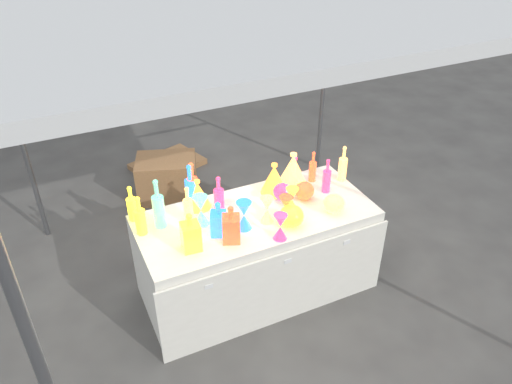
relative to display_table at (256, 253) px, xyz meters
name	(u,v)px	position (x,y,z in m)	size (l,w,h in m)	color
ground	(256,287)	(0.00, 0.01, -0.37)	(80.00, 80.00, 0.00)	#5F5D58
display_table	(256,253)	(0.00, 0.00, 0.00)	(1.84, 0.83, 0.75)	white
cardboard_box_closed	(167,178)	(-0.25, 1.66, -0.15)	(0.61, 0.44, 0.44)	#9F7047
cardboard_box_flat	(168,164)	(-0.08, 2.26, -0.34)	(0.76, 0.54, 0.06)	#9F7047
bottle_0	(132,203)	(-0.85, 0.34, 0.52)	(0.07, 0.07, 0.29)	#EC5516
bottle_1	(190,186)	(-0.40, 0.33, 0.56)	(0.09, 0.09, 0.36)	#178136
bottle_2	(192,184)	(-0.38, 0.34, 0.56)	(0.08, 0.08, 0.37)	orange
bottle_3	(219,194)	(-0.23, 0.16, 0.53)	(0.08, 0.08, 0.31)	#1B3CA3
bottle_4	(188,205)	(-0.49, 0.14, 0.53)	(0.07, 0.07, 0.30)	#15886B
bottle_5	(158,203)	(-0.69, 0.17, 0.58)	(0.09, 0.09, 0.40)	#A72156
bottle_6	(140,215)	(-0.84, 0.15, 0.53)	(0.08, 0.08, 0.31)	#EC5516
decanter_0	(190,231)	(-0.57, -0.17, 0.52)	(0.12, 0.12, 0.29)	#EC5516
decanter_1	(231,224)	(-0.29, -0.20, 0.52)	(0.12, 0.12, 0.29)	orange
decanter_2	(218,218)	(-0.34, -0.09, 0.51)	(0.11, 0.11, 0.27)	#178136
hourglass_0	(286,209)	(0.16, -0.16, 0.48)	(0.11, 0.11, 0.21)	orange
hourglass_1	(280,227)	(0.03, -0.33, 0.48)	(0.10, 0.10, 0.20)	#1B3CA3
hourglass_2	(267,210)	(0.04, -0.10, 0.48)	(0.10, 0.10, 0.21)	#15886B
hourglass_3	(201,210)	(-0.41, 0.08, 0.49)	(0.12, 0.12, 0.23)	#A72156
hourglass_4	(292,199)	(0.27, -0.05, 0.47)	(0.10, 0.10, 0.19)	#EC5516
hourglass_5	(244,215)	(-0.15, -0.11, 0.49)	(0.11, 0.11, 0.23)	#178136
globe_0	(291,217)	(0.17, -0.22, 0.45)	(0.18, 0.18, 0.15)	#EC5516
globe_1	(334,205)	(0.54, -0.22, 0.44)	(0.17, 0.17, 0.13)	#15886B
globe_2	(304,191)	(0.44, 0.04, 0.44)	(0.16, 0.16, 0.13)	orange
globe_3	(283,192)	(0.28, 0.11, 0.44)	(0.15, 0.15, 0.12)	#1B3CA3
lampshade_0	(198,194)	(-0.36, 0.29, 0.49)	(0.20, 0.20, 0.24)	#CAE32F
lampshade_1	(274,178)	(0.26, 0.23, 0.51)	(0.22, 0.22, 0.26)	#CAE32F
lampshade_2	(294,170)	(0.48, 0.29, 0.49)	(0.20, 0.20, 0.24)	#1B3CA3
lampshade_3	(293,169)	(0.45, 0.26, 0.52)	(0.25, 0.25, 0.29)	#15886B
bottle_9	(313,166)	(0.63, 0.25, 0.51)	(0.06, 0.06, 0.27)	orange
bottle_10	(327,176)	(0.64, 0.06, 0.52)	(0.07, 0.07, 0.30)	#1B3CA3
bottle_11	(343,163)	(0.86, 0.15, 0.53)	(0.07, 0.07, 0.32)	#15886B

